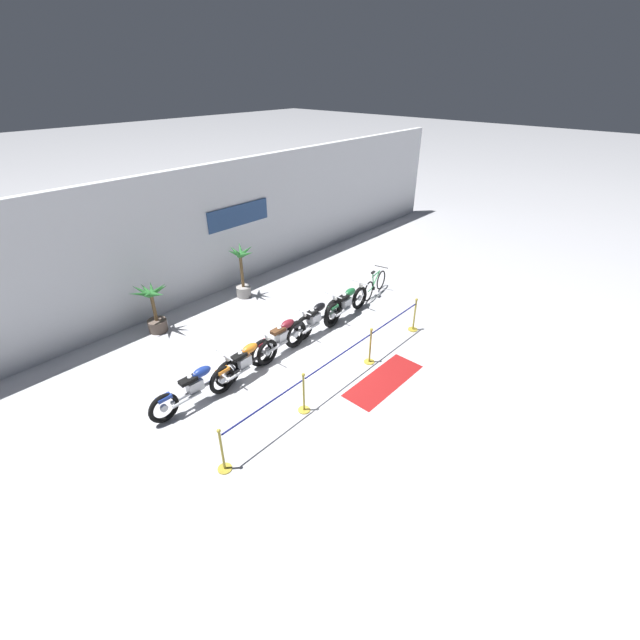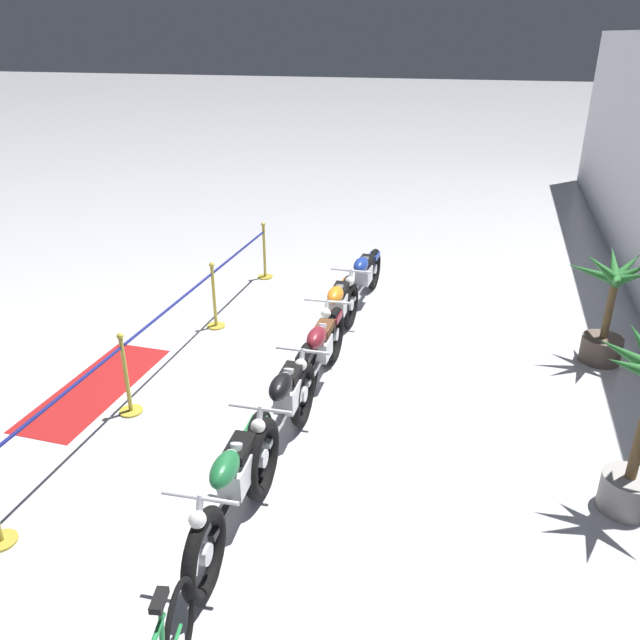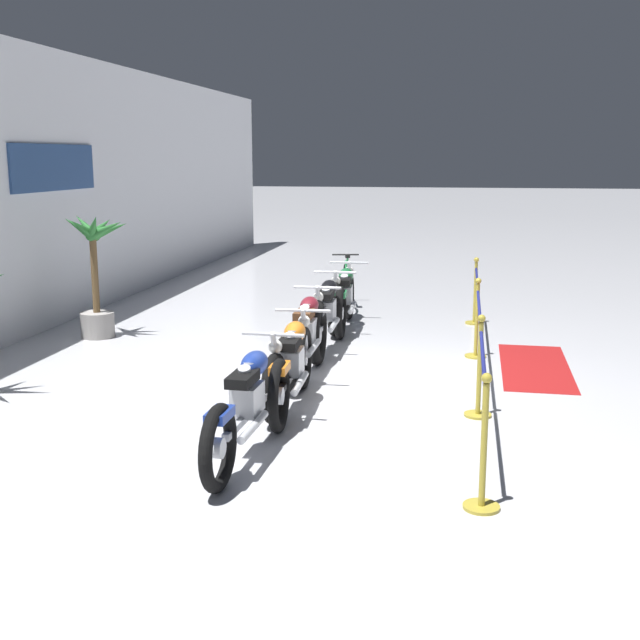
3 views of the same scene
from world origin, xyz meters
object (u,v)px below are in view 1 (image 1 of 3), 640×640
motorcycle_black_3 (316,320)px  stanchion_mid_left (304,398)px  floor_banner (384,380)px  motorcycle_blue_0 (197,386)px  stanchion_far_left (303,387)px  potted_palm_left_of_row (154,308)px  stanchion_mid_right (370,351)px  motorcycle_orange_1 (246,362)px  stanchion_far_right (414,319)px  motorcycle_green_4 (347,303)px  potted_palm_right_of_row (242,272)px  bicycle (375,285)px  motorcycle_maroon_2 (283,337)px

motorcycle_black_3 → stanchion_mid_left: bearing=-142.2°
stanchion_mid_left → floor_banner: stanchion_mid_left is taller
motorcycle_blue_0 → motorcycle_black_3: size_ratio=0.96×
motorcycle_blue_0 → stanchion_far_left: size_ratio=0.34×
motorcycle_blue_0 → potted_palm_left_of_row: bearing=74.3°
motorcycle_black_3 → stanchion_mid_right: bearing=-92.5°
motorcycle_orange_1 → stanchion_far_right: bearing=-22.0°
stanchion_far_left → motorcycle_blue_0: bearing=124.6°
motorcycle_green_4 → stanchion_far_right: stanchion_far_right is taller
motorcycle_blue_0 → motorcycle_green_4: size_ratio=1.09×
motorcycle_green_4 → potted_palm_right_of_row: potted_palm_right_of_row is taller
bicycle → stanchion_mid_left: size_ratio=1.59×
motorcycle_maroon_2 → potted_palm_left_of_row: bearing=116.3°
potted_palm_left_of_row → stanchion_mid_left: size_ratio=1.55×
stanchion_mid_left → stanchion_far_right: same height
bicycle → potted_palm_right_of_row: size_ratio=0.90×
stanchion_mid_right → floor_banner: (-0.38, -0.73, -0.35)m
motorcycle_black_3 → motorcycle_green_4: bearing=-1.6°
motorcycle_maroon_2 → stanchion_mid_right: 2.34m
motorcycle_orange_1 → floor_banner: 3.46m
motorcycle_orange_1 → potted_palm_right_of_row: potted_palm_right_of_row is taller
motorcycle_maroon_2 → potted_palm_right_of_row: (1.39, 3.38, 0.43)m
stanchion_far_left → potted_palm_right_of_row: bearing=63.1°
stanchion_mid_left → motorcycle_orange_1: bearing=92.1°
motorcycle_blue_0 → motorcycle_green_4: bearing=-0.6°
stanchion_far_left → potted_palm_left_of_row: bearing=94.0°
motorcycle_green_4 → bicycle: size_ratio=1.31×
bicycle → potted_palm_left_of_row: (-6.20, 3.36, 0.41)m
motorcycle_orange_1 → potted_palm_right_of_row: (2.80, 3.50, 0.44)m
motorcycle_orange_1 → floor_banner: motorcycle_orange_1 is taller
motorcycle_blue_0 → bicycle: bicycle is taller
motorcycle_black_3 → bicycle: (3.22, 0.21, -0.11)m
motorcycle_maroon_2 → stanchion_far_right: bearing=-31.4°
stanchion_mid_right → potted_palm_left_of_row: bearing=117.5°
potted_palm_left_of_row → stanchion_mid_left: (0.41, -5.56, -0.42)m
potted_palm_right_of_row → bicycle: bearing=-46.3°
potted_palm_left_of_row → stanchion_far_right: 7.54m
motorcycle_orange_1 → stanchion_mid_right: stanchion_mid_right is taller
motorcycle_black_3 → stanchion_mid_left: 3.26m
bicycle → stanchion_far_right: bearing=-117.0°
motorcycle_green_4 → stanchion_mid_right: stanchion_mid_right is taller
motorcycle_black_3 → bicycle: 3.23m
floor_banner → motorcycle_black_3: bearing=80.9°
stanchion_mid_right → stanchion_far_left: bearing=180.0°
motorcycle_orange_1 → motorcycle_blue_0: bearing=175.8°
motorcycle_blue_0 → stanchion_far_left: 2.45m
potted_palm_left_of_row → floor_banner: bearing=-68.3°
potted_palm_left_of_row → stanchion_far_right: (5.08, -5.56, -0.42)m
motorcycle_blue_0 → stanchion_far_left: bearing=-55.4°
motorcycle_orange_1 → motorcycle_maroon_2: (1.41, 0.12, 0.01)m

